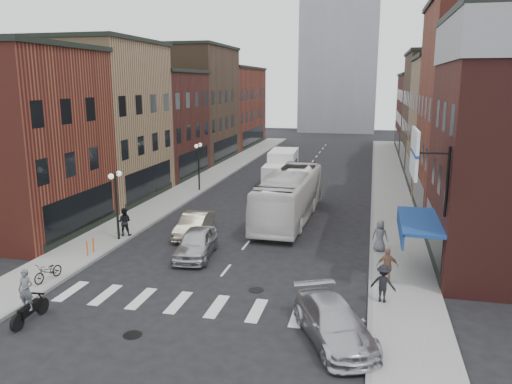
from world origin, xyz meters
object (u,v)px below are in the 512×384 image
(box_truck, at_px, (281,170))
(sedan_left_far, at_px, (195,225))
(parked_bicycle, at_px, (48,271))
(streetlamp_far, at_px, (199,158))
(ped_left_solo, at_px, (124,222))
(billboard_sign, at_px, (417,154))
(bike_rack, at_px, (90,247))
(ped_right_a, at_px, (383,283))
(ped_right_c, at_px, (380,236))
(sedan_left_near, at_px, (196,243))
(ped_right_b, at_px, (387,266))
(streetlamp_near, at_px, (116,193))
(transit_bus, at_px, (289,196))
(curb_car, at_px, (334,323))
(motorcycle_rider, at_px, (27,298))

(box_truck, bearing_deg, sedan_left_far, -102.73)
(sedan_left_far, distance_m, parked_bicycle, 9.35)
(streetlamp_far, relative_size, ped_left_solo, 2.44)
(billboard_sign, distance_m, parked_bicycle, 17.27)
(box_truck, distance_m, parked_bicycle, 24.49)
(streetlamp_far, height_order, sedan_left_far, streetlamp_far)
(bike_rack, relative_size, sedan_left_far, 0.19)
(ped_right_a, bearing_deg, parked_bicycle, 18.03)
(billboard_sign, relative_size, ped_right_a, 2.30)
(ped_right_a, distance_m, ped_right_c, 6.56)
(ped_left_solo, bearing_deg, bike_rack, 73.31)
(box_truck, bearing_deg, billboard_sign, -68.50)
(bike_rack, distance_m, ped_right_c, 15.53)
(sedan_left_near, relative_size, ped_right_b, 2.70)
(streetlamp_near, bearing_deg, bike_rack, -94.24)
(box_truck, relative_size, sedan_left_near, 1.69)
(transit_bus, xyz_separation_m, sedan_left_far, (-4.95, -5.00, -0.95))
(bike_rack, distance_m, curb_car, 14.63)
(motorcycle_rider, bearing_deg, streetlamp_near, 94.58)
(streetlamp_far, bearing_deg, billboard_sign, -47.59)
(billboard_sign, height_order, ped_right_c, billboard_sign)
(sedan_left_near, xyz_separation_m, curb_car, (7.84, -7.33, -0.05))
(transit_bus, distance_m, sedan_left_far, 7.10)
(bike_rack, relative_size, curb_car, 0.17)
(motorcycle_rider, bearing_deg, ped_right_c, 36.11)
(box_truck, distance_m, transit_bus, 10.42)
(sedan_left_near, xyz_separation_m, sedan_left_far, (-1.33, 3.40, -0.05))
(streetlamp_near, distance_m, transit_bus, 11.40)
(box_truck, relative_size, transit_bus, 0.63)
(ped_right_c, bearing_deg, streetlamp_far, -27.59)
(sedan_left_near, bearing_deg, streetlamp_far, 102.49)
(streetlamp_near, relative_size, ped_right_a, 2.55)
(streetlamp_far, xyz_separation_m, parked_bicycle, (-0.10, -20.42, -2.33))
(bike_rack, relative_size, ped_left_solo, 0.48)
(box_truck, xyz_separation_m, parked_bicycle, (-6.61, -23.56, -1.01))
(parked_bicycle, bearing_deg, ped_right_a, 14.13)
(bike_rack, relative_size, ped_right_a, 0.50)
(streetlamp_far, relative_size, ped_right_c, 2.40)
(streetlamp_near, xyz_separation_m, sedan_left_far, (3.96, 2.00, -2.21))
(box_truck, distance_m, ped_right_a, 23.92)
(billboard_sign, relative_size, parked_bicycle, 2.27)
(streetlamp_far, xyz_separation_m, curb_car, (13.13, -22.73, -2.21))
(sedan_left_near, relative_size, ped_right_c, 2.57)
(bike_rack, bearing_deg, transit_bus, 46.81)
(streetlamp_near, xyz_separation_m, ped_right_b, (15.09, -3.15, -1.95))
(box_truck, relative_size, sedan_left_far, 1.76)
(streetlamp_far, distance_m, ped_left_solo, 13.39)
(motorcycle_rider, height_order, ped_right_b, motorcycle_rider)
(ped_right_b, bearing_deg, ped_right_a, 80.70)
(bike_rack, height_order, ped_right_a, ped_right_a)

